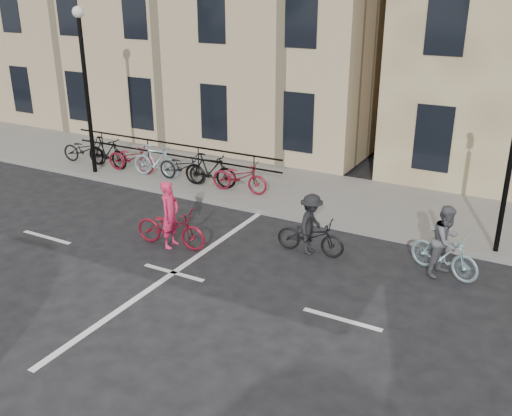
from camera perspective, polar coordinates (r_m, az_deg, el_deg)
The scene contains 10 objects.
ground at distance 12.99m, azimuth -8.22°, elevation -6.43°, with size 120.00×120.00×0.00m, color black.
sidewalk at distance 19.63m, azimuth -7.24°, elevation 3.61°, with size 46.00×4.00×0.15m, color slate.
building_west at distance 27.33m, azimuth -7.79°, elevation 19.40°, with size 20.00×10.00×10.00m, color tan.
traffic_light at distance 13.91m, azimuth 24.17°, elevation 4.66°, with size 0.18×0.30×3.90m.
lamp_post at distance 19.30m, azimuth -16.79°, elevation 13.00°, with size 0.36×0.36×5.28m.
bollard_east at distance 14.54m, azimuth 18.38°, elevation -1.63°, with size 0.14×0.14×0.90m, color black.
parked_bikes at distance 18.94m, azimuth -9.88°, elevation 4.60°, with size 8.30×1.23×1.05m.
cyclist_pink at distance 14.05m, azimuth -8.54°, elevation -1.61°, with size 1.94×0.84×1.68m.
cyclist_grey at distance 13.19m, azimuth 18.38°, elevation -3.75°, with size 1.74×1.03×1.62m.
cyclist_dark at distance 13.59m, azimuth 5.50°, elevation -2.25°, with size 1.71×1.00×1.50m.
Camera 1 is at (7.08, -9.08, 6.02)m, focal length 40.00 mm.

